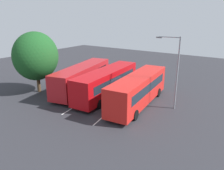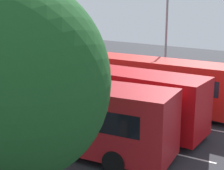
% 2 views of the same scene
% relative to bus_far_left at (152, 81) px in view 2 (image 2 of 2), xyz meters
% --- Properties ---
extents(ground_plane, '(69.26, 69.26, 0.00)m').
position_rel_bus_far_left_xyz_m(ground_plane, '(0.31, 4.11, -1.81)').
color(ground_plane, '#2B2B30').
extents(bus_far_left, '(11.53, 3.68, 3.29)m').
position_rel_bus_far_left_xyz_m(bus_far_left, '(0.00, 0.00, 0.00)').
color(bus_far_left, red).
rests_on(bus_far_left, ground).
extents(bus_center_left, '(11.51, 3.56, 3.29)m').
position_rel_bus_far_left_xyz_m(bus_center_left, '(0.21, 4.36, 0.00)').
color(bus_center_left, '#B70C11').
rests_on(bus_center_left, ground).
extents(bus_center_right, '(11.60, 4.94, 3.29)m').
position_rel_bus_far_left_xyz_m(bus_center_right, '(0.07, 8.15, 0.00)').
color(bus_center_right, '#AD191E').
rests_on(bus_center_right, ground).
extents(pedestrian, '(0.43, 0.43, 1.75)m').
position_rel_bus_far_left_xyz_m(pedestrian, '(8.32, 3.84, -0.77)').
color(pedestrian, '#232833').
rests_on(pedestrian, ground).
extents(street_lamp, '(0.45, 2.46, 7.50)m').
position_rel_bus_far_left_xyz_m(street_lamp, '(1.18, -3.45, 2.52)').
color(street_lamp, gray).
rests_on(street_lamp, ground).
extents(depot_tree, '(5.71, 5.14, 7.61)m').
position_rel_bus_far_left_xyz_m(depot_tree, '(-3.39, 12.56, 2.79)').
color(depot_tree, '#4C3823').
rests_on(depot_tree, ground).
extents(lane_stripe_outer_left, '(13.98, 2.36, 0.01)m').
position_rel_bus_far_left_xyz_m(lane_stripe_outer_left, '(0.31, 2.11, -1.81)').
color(lane_stripe_outer_left, silver).
rests_on(lane_stripe_outer_left, ground).
extents(lane_stripe_inner_left, '(13.98, 2.36, 0.01)m').
position_rel_bus_far_left_xyz_m(lane_stripe_inner_left, '(0.31, 6.11, -1.81)').
color(lane_stripe_inner_left, silver).
rests_on(lane_stripe_inner_left, ground).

